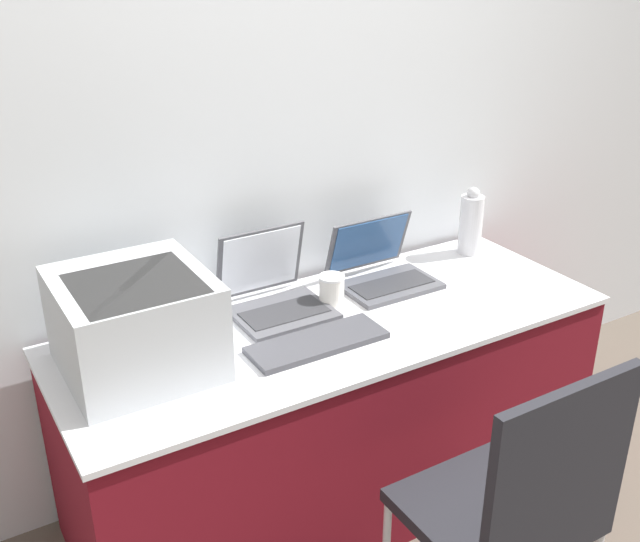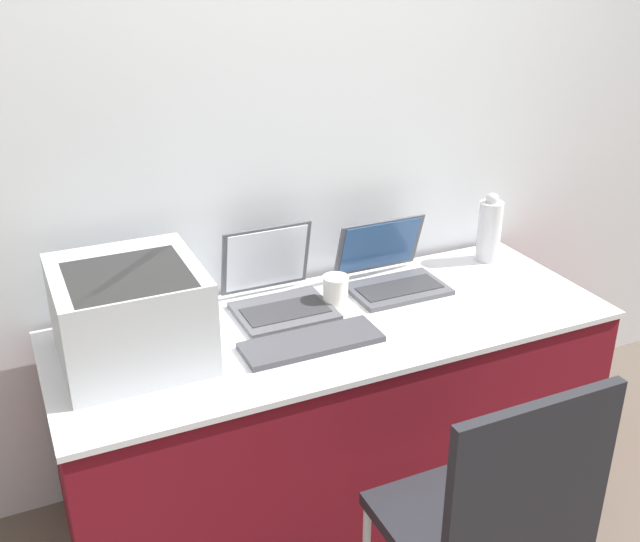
{
  "view_description": "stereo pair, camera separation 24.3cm",
  "coord_description": "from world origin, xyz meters",
  "px_view_note": "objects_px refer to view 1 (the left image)",
  "views": [
    {
      "loc": [
        -1.18,
        -1.52,
        1.91
      ],
      "look_at": [
        -0.04,
        0.38,
        0.91
      ],
      "focal_mm": 42.0,
      "sensor_mm": 36.0,
      "label": 1
    },
    {
      "loc": [
        -0.96,
        -1.64,
        1.91
      ],
      "look_at": [
        -0.04,
        0.38,
        0.91
      ],
      "focal_mm": 42.0,
      "sensor_mm": 36.0,
      "label": 2
    }
  ],
  "objects_px": {
    "metal_pitcher": "(471,223)",
    "chair": "(519,500)",
    "external_keyboard": "(317,343)",
    "laptop_right": "(382,270)",
    "laptop_left": "(274,294)",
    "coffee_cup": "(332,289)",
    "printer": "(135,321)"
  },
  "relations": [
    {
      "from": "external_keyboard",
      "to": "metal_pitcher",
      "type": "bearing_deg",
      "value": 19.91
    },
    {
      "from": "external_keyboard",
      "to": "chair",
      "type": "bearing_deg",
      "value": -74.16
    },
    {
      "from": "laptop_left",
      "to": "external_keyboard",
      "type": "distance_m",
      "value": 0.29
    },
    {
      "from": "laptop_left",
      "to": "laptop_right",
      "type": "bearing_deg",
      "value": -1.7
    },
    {
      "from": "metal_pitcher",
      "to": "chair",
      "type": "relative_size",
      "value": 0.29
    },
    {
      "from": "printer",
      "to": "external_keyboard",
      "type": "distance_m",
      "value": 0.56
    },
    {
      "from": "external_keyboard",
      "to": "metal_pitcher",
      "type": "distance_m",
      "value": 0.97
    },
    {
      "from": "laptop_left",
      "to": "external_keyboard",
      "type": "bearing_deg",
      "value": -90.2
    },
    {
      "from": "printer",
      "to": "laptop_left",
      "type": "xyz_separation_m",
      "value": [
        0.52,
        0.13,
        -0.1
      ]
    },
    {
      "from": "printer",
      "to": "chair",
      "type": "bearing_deg",
      "value": -50.09
    },
    {
      "from": "external_keyboard",
      "to": "metal_pitcher",
      "type": "relative_size",
      "value": 1.62
    },
    {
      "from": "coffee_cup",
      "to": "printer",
      "type": "bearing_deg",
      "value": -174.37
    },
    {
      "from": "laptop_left",
      "to": "coffee_cup",
      "type": "relative_size",
      "value": 3.11
    },
    {
      "from": "printer",
      "to": "laptop_left",
      "type": "height_order",
      "value": "printer"
    },
    {
      "from": "printer",
      "to": "laptop_left",
      "type": "bearing_deg",
      "value": 14.23
    },
    {
      "from": "printer",
      "to": "external_keyboard",
      "type": "relative_size",
      "value": 0.98
    },
    {
      "from": "laptop_right",
      "to": "coffee_cup",
      "type": "relative_size",
      "value": 3.29
    },
    {
      "from": "coffee_cup",
      "to": "laptop_right",
      "type": "bearing_deg",
      "value": 11.14
    },
    {
      "from": "printer",
      "to": "laptop_right",
      "type": "distance_m",
      "value": 0.98
    },
    {
      "from": "printer",
      "to": "coffee_cup",
      "type": "relative_size",
      "value": 4.19
    },
    {
      "from": "laptop_right",
      "to": "chair",
      "type": "xyz_separation_m",
      "value": [
        -0.24,
        -0.98,
        -0.23
      ]
    },
    {
      "from": "coffee_cup",
      "to": "chair",
      "type": "distance_m",
      "value": 0.96
    },
    {
      "from": "coffee_cup",
      "to": "metal_pitcher",
      "type": "xyz_separation_m",
      "value": [
        0.71,
        0.1,
        0.07
      ]
    },
    {
      "from": "laptop_right",
      "to": "metal_pitcher",
      "type": "height_order",
      "value": "metal_pitcher"
    },
    {
      "from": "printer",
      "to": "chair",
      "type": "height_order",
      "value": "printer"
    },
    {
      "from": "laptop_left",
      "to": "chair",
      "type": "distance_m",
      "value": 1.04
    },
    {
      "from": "printer",
      "to": "metal_pitcher",
      "type": "relative_size",
      "value": 1.59
    },
    {
      "from": "laptop_left",
      "to": "chair",
      "type": "height_order",
      "value": "laptop_left"
    },
    {
      "from": "laptop_left",
      "to": "coffee_cup",
      "type": "xyz_separation_m",
      "value": [
        0.19,
        -0.06,
        -0.01
      ]
    },
    {
      "from": "coffee_cup",
      "to": "chair",
      "type": "height_order",
      "value": "chair"
    },
    {
      "from": "coffee_cup",
      "to": "metal_pitcher",
      "type": "height_order",
      "value": "metal_pitcher"
    },
    {
      "from": "laptop_right",
      "to": "metal_pitcher",
      "type": "relative_size",
      "value": 1.24
    }
  ]
}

